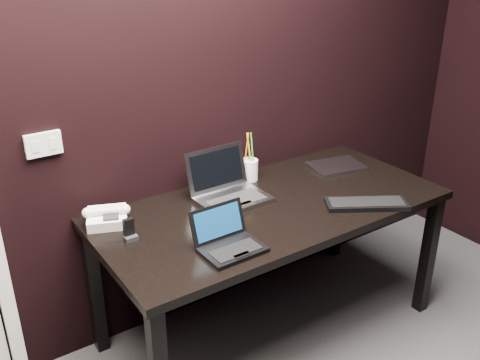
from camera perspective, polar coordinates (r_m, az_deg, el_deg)
wall_back at (r=2.55m, az=-7.28°, el=10.43°), size 4.00×0.00×4.00m
wall_switch at (r=2.39m, az=-20.23°, el=3.59°), size 0.15×0.02×0.10m
desk at (r=2.61m, az=3.41°, el=-4.09°), size 1.70×0.80×0.74m
netbook at (r=2.20m, az=-1.24°, el=-6.59°), size 0.25×0.23×0.16m
silver_laptop at (r=2.60m, az=-1.23°, el=-1.17°), size 0.33×0.30×0.23m
ext_keyboard at (r=2.62m, az=13.35°, el=-2.47°), size 0.40×0.31×0.02m
closed_laptop at (r=3.02m, az=10.22°, el=1.45°), size 0.32×0.26×0.02m
desk_phone at (r=2.45m, az=-13.99°, el=-3.86°), size 0.22×0.21×0.10m
mobile_phone at (r=2.31m, az=-11.71°, el=-5.43°), size 0.06×0.05×0.09m
pen_cup at (r=2.81m, az=1.02°, el=1.20°), size 0.11×0.11×0.26m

